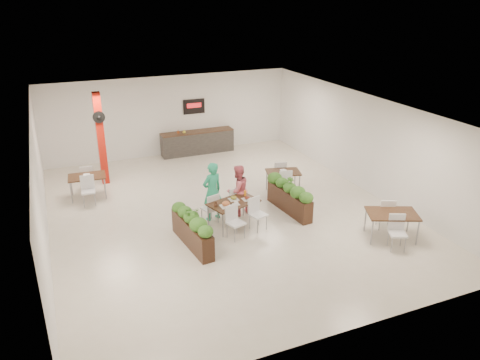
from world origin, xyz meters
The scene contains 12 objects.
ground centered at (0.00, 0.00, 0.00)m, with size 12.00×12.00×0.00m, color beige.
room_shell centered at (0.00, 0.00, 2.01)m, with size 10.10×12.10×3.22m.
red_column centered at (-3.00, 3.79, 1.64)m, with size 0.40×0.41×3.20m.
service_counter centered at (1.00, 5.65, 0.49)m, with size 3.00×0.64×2.20m.
main_table centered at (-0.08, -0.98, 0.64)m, with size 1.63×1.90×0.92m.
diner_man centered at (-0.48, -0.32, 0.88)m, with size 0.64×0.42×1.76m, color #26A877.
diner_woman centered at (0.32, -0.32, 0.78)m, with size 0.76×0.59×1.56m, color #F36C7C.
planter_left centered at (-1.50, -1.58, 0.53)m, with size 0.58×2.13×1.12m.
planter_right centered at (1.84, -0.74, 0.51)m, with size 0.54×2.10×1.11m.
side_table_a centered at (-3.67, 2.72, 0.63)m, with size 1.22×1.65×0.92m.
side_table_b centered at (2.33, 0.62, 0.62)m, with size 1.25×1.67×0.92m.
side_table_c centered at (3.58, -3.27, 0.64)m, with size 1.56×1.65×0.92m.
Camera 1 is at (-4.54, -12.06, 6.25)m, focal length 35.00 mm.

